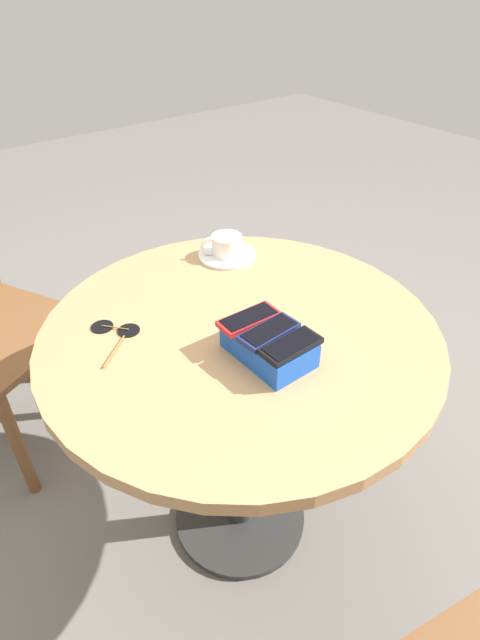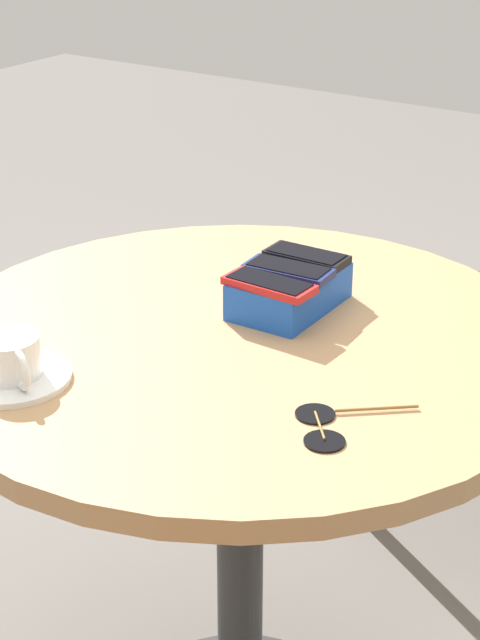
{
  "view_description": "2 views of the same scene",
  "coord_description": "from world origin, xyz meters",
  "px_view_note": "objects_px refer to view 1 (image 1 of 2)",
  "views": [
    {
      "loc": [
        -0.68,
        0.52,
        1.36
      ],
      "look_at": [
        0.0,
        0.0,
        0.73
      ],
      "focal_mm": 28.0,
      "sensor_mm": 36.0,
      "label": 1
    },
    {
      "loc": [
        1.09,
        0.72,
        1.34
      ],
      "look_at": [
        0.0,
        0.0,
        0.73
      ],
      "focal_mm": 60.0,
      "sensor_mm": 36.0,
      "label": 2
    }
  ],
  "objects_px": {
    "phone_navy": "(269,332)",
    "phone_box": "(269,345)",
    "phone_red": "(249,319)",
    "phone_black": "(291,346)",
    "round_table": "(240,371)",
    "saucer": "(227,255)",
    "coffee_cup": "(226,245)",
    "sunglasses": "(115,331)"
  },
  "relations": [
    {
      "from": "phone_navy",
      "to": "phone_box",
      "type": "bearing_deg",
      "value": 144.55
    },
    {
      "from": "phone_box",
      "to": "phone_red",
      "type": "distance_m",
      "value": 0.07
    },
    {
      "from": "phone_navy",
      "to": "phone_black",
      "type": "bearing_deg",
      "value": -175.52
    },
    {
      "from": "round_table",
      "to": "phone_black",
      "type": "relative_size",
      "value": 7.07
    },
    {
      "from": "phone_navy",
      "to": "saucer",
      "type": "xyz_separation_m",
      "value": [
        0.38,
        -0.17,
        -0.05
      ]
    },
    {
      "from": "phone_black",
      "to": "phone_red",
      "type": "height_order",
      "value": "same"
    },
    {
      "from": "phone_box",
      "to": "phone_red",
      "type": "xyz_separation_m",
      "value": [
        0.06,
        0.0,
        0.03
      ]
    },
    {
      "from": "round_table",
      "to": "phone_black",
      "type": "bearing_deg",
      "value": 177.82
    },
    {
      "from": "saucer",
      "to": "coffee_cup",
      "type": "height_order",
      "value": "coffee_cup"
    },
    {
      "from": "phone_red",
      "to": "coffee_cup",
      "type": "relative_size",
      "value": 1.23
    },
    {
      "from": "saucer",
      "to": "phone_navy",
      "type": "bearing_deg",
      "value": 155.08
    },
    {
      "from": "round_table",
      "to": "phone_black",
      "type": "xyz_separation_m",
      "value": [
        -0.16,
        0.01,
        0.18
      ]
    },
    {
      "from": "phone_red",
      "to": "round_table",
      "type": "bearing_deg",
      "value": -17.48
    },
    {
      "from": "phone_black",
      "to": "phone_navy",
      "type": "bearing_deg",
      "value": 4.48
    },
    {
      "from": "coffee_cup",
      "to": "round_table",
      "type": "bearing_deg",
      "value": 149.23
    },
    {
      "from": "phone_red",
      "to": "coffee_cup",
      "type": "xyz_separation_m",
      "value": [
        0.32,
        -0.18,
        -0.02
      ]
    },
    {
      "from": "phone_red",
      "to": "coffee_cup",
      "type": "distance_m",
      "value": 0.37
    },
    {
      "from": "round_table",
      "to": "sunglasses",
      "type": "xyz_separation_m",
      "value": [
        0.15,
        0.22,
        0.13
      ]
    },
    {
      "from": "phone_box",
      "to": "phone_red",
      "type": "height_order",
      "value": "phone_red"
    },
    {
      "from": "phone_red",
      "to": "saucer",
      "type": "height_order",
      "value": "phone_red"
    },
    {
      "from": "round_table",
      "to": "phone_navy",
      "type": "height_order",
      "value": "phone_navy"
    },
    {
      "from": "phone_box",
      "to": "coffee_cup",
      "type": "xyz_separation_m",
      "value": [
        0.38,
        -0.17,
        0.01
      ]
    },
    {
      "from": "coffee_cup",
      "to": "sunglasses",
      "type": "relative_size",
      "value": 0.69
    },
    {
      "from": "phone_navy",
      "to": "sunglasses",
      "type": "xyz_separation_m",
      "value": [
        0.26,
        0.21,
        -0.06
      ]
    },
    {
      "from": "round_table",
      "to": "phone_red",
      "type": "bearing_deg",
      "value": 162.52
    },
    {
      "from": "phone_red",
      "to": "sunglasses",
      "type": "xyz_separation_m",
      "value": [
        0.2,
        0.2,
        -0.06
      ]
    },
    {
      "from": "phone_black",
      "to": "coffee_cup",
      "type": "bearing_deg",
      "value": -21.04
    },
    {
      "from": "saucer",
      "to": "sunglasses",
      "type": "height_order",
      "value": "saucer"
    },
    {
      "from": "round_table",
      "to": "phone_box",
      "type": "relative_size",
      "value": 4.9
    },
    {
      "from": "round_table",
      "to": "coffee_cup",
      "type": "xyz_separation_m",
      "value": [
        0.27,
        -0.16,
        0.16
      ]
    },
    {
      "from": "phone_black",
      "to": "sunglasses",
      "type": "xyz_separation_m",
      "value": [
        0.32,
        0.21,
        -0.06
      ]
    },
    {
      "from": "phone_black",
      "to": "phone_navy",
      "type": "relative_size",
      "value": 0.96
    },
    {
      "from": "phone_navy",
      "to": "round_table",
      "type": "bearing_deg",
      "value": -5.81
    },
    {
      "from": "phone_navy",
      "to": "phone_red",
      "type": "relative_size",
      "value": 0.99
    },
    {
      "from": "saucer",
      "to": "round_table",
      "type": "bearing_deg",
      "value": 148.7
    },
    {
      "from": "phone_box",
      "to": "saucer",
      "type": "relative_size",
      "value": 1.15
    },
    {
      "from": "round_table",
      "to": "coffee_cup",
      "type": "relative_size",
      "value": 8.23
    },
    {
      "from": "phone_black",
      "to": "phone_navy",
      "type": "distance_m",
      "value": 0.06
    },
    {
      "from": "sunglasses",
      "to": "phone_navy",
      "type": "bearing_deg",
      "value": -141.09
    },
    {
      "from": "phone_red",
      "to": "sunglasses",
      "type": "relative_size",
      "value": 0.85
    },
    {
      "from": "phone_black",
      "to": "phone_box",
      "type": "bearing_deg",
      "value": 5.77
    },
    {
      "from": "phone_box",
      "to": "phone_navy",
      "type": "height_order",
      "value": "phone_navy"
    }
  ]
}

